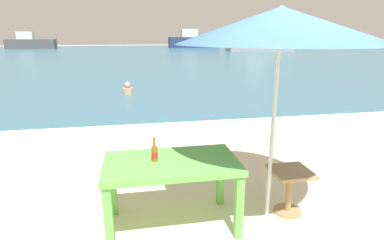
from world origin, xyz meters
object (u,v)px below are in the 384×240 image
Objects in this scene: picnic_table_green at (171,171)px; swimmer_person at (128,89)px; boat_barge at (30,43)px; beer_bottle_amber at (155,153)px; patio_umbrella at (280,26)px; boat_sailboat at (282,44)px; side_table_wood at (290,185)px; boat_ferry at (193,41)px; boat_tanker at (259,42)px.

picnic_table_green is 3.41× the size of swimmer_person.
boat_barge is at bearing 110.44° from swimmer_person.
patio_umbrella is (1.27, -0.05, 1.26)m from beer_bottle_amber.
boat_sailboat reaches higher than picnic_table_green.
picnic_table_green is at bearing -10.02° from beer_bottle_amber.
side_table_wood is 1.32× the size of swimmer_person.
picnic_table_green is 45.11m from boat_barge.
side_table_wood is at bearing -99.34° from boat_ferry.
boat_tanker is at bearing -19.90° from boat_barge.
boat_tanker reaches higher than patio_umbrella.
boat_ferry reaches higher than beer_bottle_amber.
boat_sailboat is (7.31, 8.94, -0.51)m from boat_tanker.
picnic_table_green reaches higher than side_table_wood.
beer_bottle_amber reaches higher than side_table_wood.
boat_tanker is at bearing 59.07° from swimmer_person.
boat_sailboat reaches higher than swimmer_person.
patio_umbrella is 43.78m from boat_ferry.
patio_umbrella is (1.10, -0.02, 1.47)m from picnic_table_green.
boat_barge reaches higher than swimmer_person.
boat_tanker is (13.14, 32.73, 0.76)m from side_table_wood.
picnic_table_green is 43.95m from boat_ferry.
swimmer_person is at bearing -123.29° from boat_sailboat.
patio_umbrella is 0.58× the size of boat_sailboat.
boat_ferry is 1.83× the size of boat_sailboat.
boat_tanker is 1.99× the size of boat_sailboat.
picnic_table_green is at bearing 179.74° from side_table_wood.
side_table_wood is 0.14× the size of boat_sailboat.
boat_ferry reaches higher than picnic_table_green.
beer_bottle_amber is 1.62m from side_table_wood.
picnic_table_green is 7.59m from swimmer_person.
patio_umbrella is 0.29× the size of boat_tanker.
boat_barge is (-14.86, 42.98, -1.23)m from patio_umbrella.
beer_bottle_amber is 0.04× the size of boat_ferry.
patio_umbrella is at bearing -77.57° from swimmer_person.
boat_tanker reaches higher than boat_barge.
boat_sailboat is at bearing -2.09° from boat_barge.
boat_barge is at bearing 109.40° from side_table_wood.
patio_umbrella reaches higher than picnic_table_green.
side_table_wood is at bearing -0.26° from picnic_table_green.
boat_sailboat is at bearing 50.70° from boat_tanker.
boat_sailboat is (35.59, -1.30, -0.29)m from boat_barge.
side_table_wood is (1.54, -0.04, -0.50)m from beer_bottle_amber.
beer_bottle_amber is 0.03× the size of boat_tanker.
side_table_wood is 46.42m from boat_sailboat.
patio_umbrella is 0.32× the size of boat_ferry.
patio_umbrella is 1.78m from side_table_wood.
boat_tanker is (6.05, -10.40, 0.08)m from boat_ferry.
side_table_wood reaches higher than swimmer_person.
beer_bottle_amber is at bearing 178.66° from side_table_wood.
boat_sailboat is (22.00, 41.63, -0.25)m from beer_bottle_amber.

